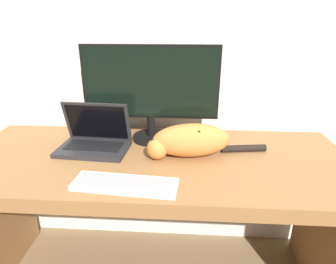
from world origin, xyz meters
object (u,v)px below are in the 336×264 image
external_keyboard (125,184)px  laptop (95,140)px  monitor (151,89)px  cat (190,140)px

external_keyboard → laptop: bearing=128.3°
monitor → cat: (0.19, -0.18, -0.18)m
laptop → external_keyboard: (0.21, -0.31, -0.03)m
laptop → cat: laptop is taller
external_keyboard → cat: cat is taller
monitor → external_keyboard: (-0.05, -0.44, -0.25)m
laptop → cat: bearing=-1.8°
laptop → external_keyboard: size_ratio=0.84×
external_keyboard → cat: size_ratio=0.72×
cat → laptop: bearing=166.5°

